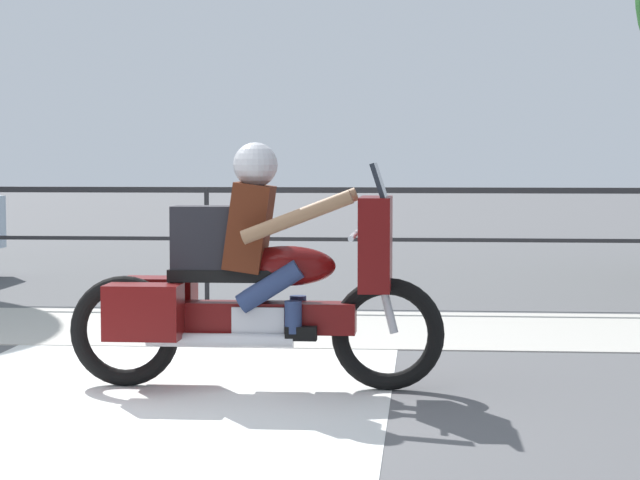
# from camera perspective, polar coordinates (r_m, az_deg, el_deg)

# --- Properties ---
(ground_plane) EXTENTS (120.00, 120.00, 0.00)m
(ground_plane) POSITION_cam_1_polar(r_m,az_deg,el_deg) (7.96, -12.01, -7.18)
(ground_plane) COLOR #565659
(sidewalk_band) EXTENTS (44.00, 2.40, 0.01)m
(sidewalk_band) POSITION_cam_1_polar(r_m,az_deg,el_deg) (11.21, -6.97, -3.94)
(sidewalk_band) COLOR #B7B2A8
(sidewalk_band) RESTS_ON ground
(crosswalk_band) EXTENTS (3.04, 6.00, 0.01)m
(crosswalk_band) POSITION_cam_1_polar(r_m,az_deg,el_deg) (7.62, -8.42, -7.58)
(crosswalk_band) COLOR silver
(crosswalk_band) RESTS_ON ground
(fence_railing) EXTENTS (36.00, 0.05, 1.20)m
(fence_railing) POSITION_cam_1_polar(r_m,az_deg,el_deg) (13.10, -5.21, 1.31)
(fence_railing) COLOR #232326
(fence_railing) RESTS_ON ground
(motorcycle) EXTENTS (2.46, 0.76, 1.60)m
(motorcycle) POSITION_cam_1_polar(r_m,az_deg,el_deg) (8.10, -3.04, -1.82)
(motorcycle) COLOR black
(motorcycle) RESTS_ON ground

